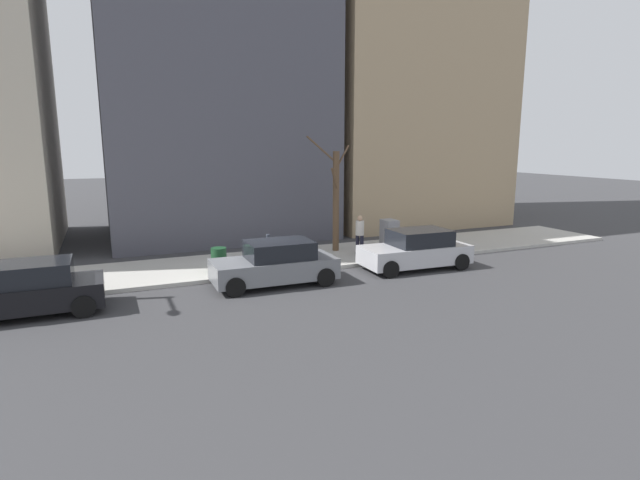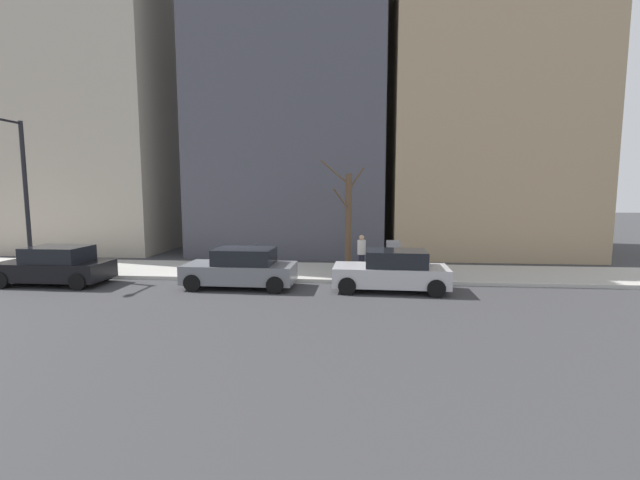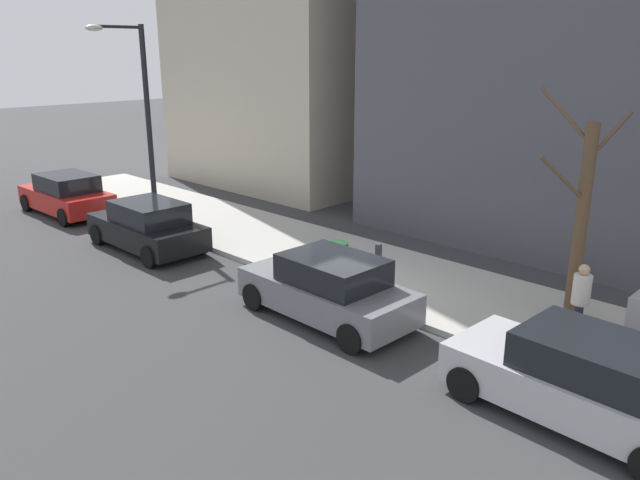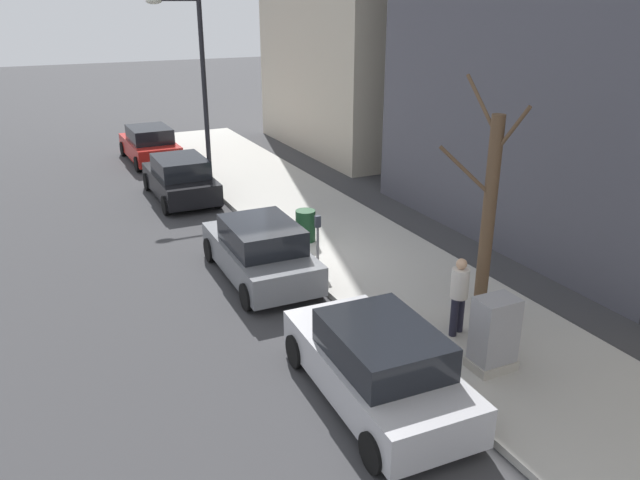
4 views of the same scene
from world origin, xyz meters
name	(u,v)px [view 2 (image 2 of 4)]	position (x,y,z in m)	size (l,w,h in m)	color
ground_plane	(238,281)	(0.00, 0.00, 0.00)	(120.00, 120.00, 0.00)	#38383A
sidewalk	(250,271)	(2.00, 0.00, 0.07)	(4.00, 36.00, 0.15)	#B2AFA8
parked_car_silver	(392,271)	(-1.04, -6.15, 0.74)	(2.04, 4.26, 1.52)	#B7B7BC
parked_car_grey	(241,269)	(-1.03, -0.44, 0.74)	(1.98, 4.23, 1.52)	slate
parked_car_black	(56,266)	(-1.19, 7.01, 0.74)	(1.93, 4.21, 1.52)	black
parking_meter	(256,256)	(0.45, -0.66, 0.98)	(0.14, 0.10, 1.35)	slate
utility_box	(393,258)	(1.30, -6.37, 0.85)	(0.83, 0.61, 1.43)	#A8A399
streetlamp	(20,183)	(0.28, 9.47, 4.02)	(1.97, 0.32, 6.50)	black
bare_tree	(348,219)	(2.59, -4.42, 2.44)	(1.17, 1.99, 4.96)	brown
trash_bin	(219,263)	(0.90, 1.09, 0.60)	(0.56, 0.56, 0.90)	#14381E
pedestrian_near_meter	(362,252)	(1.51, -5.04, 1.09)	(0.38, 0.36, 1.66)	#1E1E2D
office_tower_left	(483,4)	(10.89, -12.15, 14.80)	(10.77, 10.77, 29.61)	tan
office_block_center	(295,97)	(10.94, -0.80, 9.61)	(10.88, 10.88, 19.22)	#4C4C56
office_tower_right	(102,72)	(10.38, 11.69, 11.32)	(9.76, 9.76, 22.63)	#BCB29E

